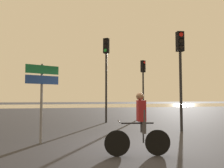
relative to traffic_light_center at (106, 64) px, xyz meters
name	(u,v)px	position (x,y,z in m)	size (l,w,h in m)	color
ground_plane	(129,147)	(-0.42, -6.38, -3.47)	(120.00, 120.00, 0.00)	#28282D
water_strip	(78,106)	(-0.42, 26.17, -3.46)	(80.00, 16.00, 0.01)	#9E937F
traffic_light_center	(106,64)	(0.00, 0.00, 0.00)	(0.40, 0.42, 5.04)	black
traffic_light_near_right	(180,62)	(2.72, -3.86, -0.37)	(0.34, 0.35, 4.46)	black
traffic_light_far_right	(143,77)	(3.36, 2.93, -0.48)	(0.40, 0.42, 4.29)	black
direction_sign_post	(42,88)	(-3.06, -5.29, -1.67)	(1.00, 0.51, 2.60)	slate
cyclist	(140,124)	(-0.39, -7.38, -2.65)	(1.70, 0.46, 1.62)	black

